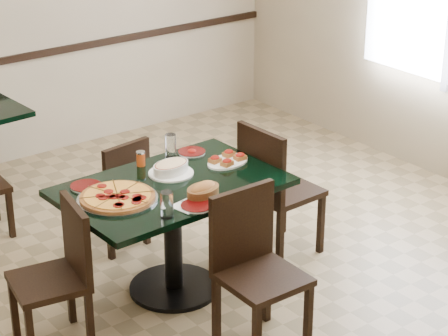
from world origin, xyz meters
TOP-DOWN VIEW (x-y plane):
  - floor at (0.00, 0.00)m, footprint 5.50×5.50m
  - room_shell at (1.02, 1.73)m, footprint 5.50×5.50m
  - main_table at (-0.29, 0.12)m, footprint 1.38×0.91m
  - chair_far at (-0.26, 0.82)m, footprint 0.42×0.42m
  - chair_near at (-0.24, -0.61)m, footprint 0.44×0.44m
  - chair_right at (0.51, 0.10)m, footprint 0.46×0.46m
  - chair_left at (-1.11, 0.04)m, footprint 0.47×0.47m
  - pepperoni_pizza at (-0.67, 0.13)m, footprint 0.48×0.48m
  - lasagna_casserole at (-0.21, 0.25)m, footprint 0.29×0.29m
  - bread_basket at (-0.25, -0.14)m, footprint 0.25×0.20m
  - bruschetta_platter at (0.18, 0.17)m, footprint 0.34×0.26m
  - side_plate_near at (-0.36, -0.24)m, footprint 0.19×0.19m
  - side_plate_far_r at (0.09, 0.45)m, footprint 0.18×0.18m
  - side_plate_far_l at (-0.73, 0.39)m, footprint 0.19×0.19m
  - napkin_setting at (-0.39, -0.19)m, footprint 0.18×0.18m
  - water_glass_a at (-0.05, 0.48)m, footprint 0.07×0.07m
  - water_glass_b at (-0.57, -0.24)m, footprint 0.07×0.07m
  - pepper_shaker at (-0.29, 0.47)m, footprint 0.06×0.06m

SIDE VIEW (x-z plane):
  - floor at x=0.00m, z-range 0.00..0.00m
  - chair_far at x=-0.26m, z-range 0.04..0.85m
  - chair_left at x=-1.11m, z-range 0.05..0.91m
  - chair_near at x=-0.24m, z-range 0.06..0.99m
  - chair_right at x=0.51m, z-range 0.06..1.01m
  - main_table at x=-0.29m, z-range 0.19..0.94m
  - napkin_setting at x=-0.39m, z-range 0.75..0.76m
  - side_plate_far_l at x=-0.73m, z-range 0.75..0.77m
  - side_plate_near at x=-0.36m, z-range 0.75..0.77m
  - side_plate_far_r at x=0.09m, z-range 0.74..0.77m
  - pepperoni_pizza at x=-0.67m, z-range 0.75..0.79m
  - bruschetta_platter at x=0.18m, z-range 0.75..0.80m
  - bread_basket at x=-0.25m, z-range 0.74..0.84m
  - lasagna_casserole at x=-0.21m, z-range 0.75..0.84m
  - pepper_shaker at x=-0.29m, z-range 0.75..0.85m
  - water_glass_a at x=-0.05m, z-range 0.75..0.91m
  - water_glass_b at x=-0.57m, z-range 0.75..0.91m
  - room_shell at x=1.02m, z-range -1.58..3.92m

